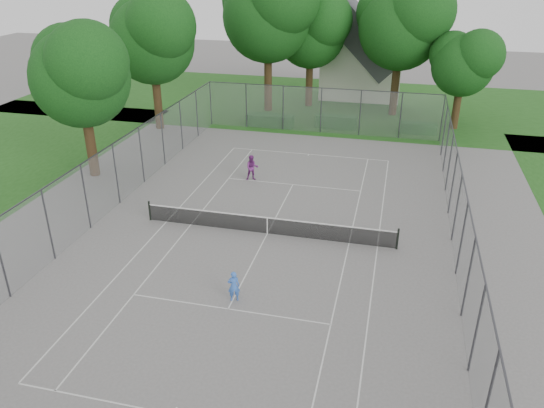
% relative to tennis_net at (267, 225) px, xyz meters
% --- Properties ---
extents(ground, '(120.00, 120.00, 0.00)m').
position_rel_tennis_net_xyz_m(ground, '(0.00, 0.00, -0.51)').
color(ground, slate).
rests_on(ground, ground).
extents(grass_far, '(60.00, 20.00, 0.00)m').
position_rel_tennis_net_xyz_m(grass_far, '(0.00, 26.00, -0.51)').
color(grass_far, '#1C4E16').
rests_on(grass_far, ground).
extents(court_markings, '(11.03, 23.83, 0.01)m').
position_rel_tennis_net_xyz_m(court_markings, '(0.00, 0.00, -0.50)').
color(court_markings, silver).
rests_on(court_markings, ground).
extents(tennis_net, '(12.87, 0.10, 1.10)m').
position_rel_tennis_net_xyz_m(tennis_net, '(0.00, 0.00, 0.00)').
color(tennis_net, black).
rests_on(tennis_net, ground).
extents(perimeter_fence, '(18.08, 34.08, 3.52)m').
position_rel_tennis_net_xyz_m(perimeter_fence, '(0.00, 0.00, 1.30)').
color(perimeter_fence, '#38383D').
rests_on(perimeter_fence, ground).
extents(tree_far_left, '(8.66, 7.91, 12.45)m').
position_rel_tennis_net_xyz_m(tree_far_left, '(-5.43, 22.21, 8.05)').
color(tree_far_left, '#332212').
rests_on(tree_far_left, ground).
extents(tree_far_midleft, '(7.04, 6.43, 10.12)m').
position_rel_tennis_net_xyz_m(tree_far_midleft, '(-2.21, 24.63, 6.44)').
color(tree_far_midleft, '#332212').
rests_on(tree_far_midleft, ground).
extents(tree_far_midright, '(7.90, 7.21, 11.36)m').
position_rel_tennis_net_xyz_m(tree_far_midright, '(5.42, 23.42, 7.30)').
color(tree_far_midright, '#332212').
rests_on(tree_far_midright, ground).
extents(tree_far_right, '(5.42, 4.95, 7.79)m').
position_rel_tennis_net_xyz_m(tree_far_right, '(10.32, 20.56, 4.84)').
color(tree_far_right, '#332212').
rests_on(tree_far_right, ground).
extents(tree_side_back, '(7.36, 6.72, 10.59)m').
position_rel_tennis_net_xyz_m(tree_side_back, '(-12.63, 15.06, 6.76)').
color(tree_side_back, '#332212').
rests_on(tree_side_back, ground).
extents(tree_side_front, '(6.67, 6.09, 9.59)m').
position_rel_tennis_net_xyz_m(tree_side_front, '(-12.50, 4.94, 6.08)').
color(tree_side_front, '#332212').
rests_on(tree_side_front, ground).
extents(hedge_left, '(3.80, 1.14, 0.95)m').
position_rel_tennis_net_xyz_m(hedge_left, '(-4.23, 17.71, -0.04)').
color(hedge_left, '#164717').
rests_on(hedge_left, ground).
extents(hedge_mid, '(3.28, 0.94, 1.03)m').
position_rel_tennis_net_xyz_m(hedge_mid, '(1.06, 18.46, 0.01)').
color(hedge_mid, '#164717').
rests_on(hedge_mid, ground).
extents(hedge_right, '(2.76, 1.01, 0.83)m').
position_rel_tennis_net_xyz_m(hedge_right, '(7.47, 18.68, -0.10)').
color(hedge_right, '#164717').
rests_on(hedge_right, ground).
extents(house, '(7.40, 5.74, 9.21)m').
position_rel_tennis_net_xyz_m(house, '(2.00, 29.44, 3.20)').
color(house, silver).
rests_on(house, ground).
extents(girl_player, '(0.58, 0.48, 1.35)m').
position_rel_tennis_net_xyz_m(girl_player, '(0.05, -5.75, 0.17)').
color(girl_player, blue).
rests_on(girl_player, ground).
extents(woman_player, '(0.94, 0.84, 1.61)m').
position_rel_tennis_net_xyz_m(woman_player, '(-2.61, 6.54, 0.29)').
color(woman_player, '#752777').
rests_on(woman_player, ground).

